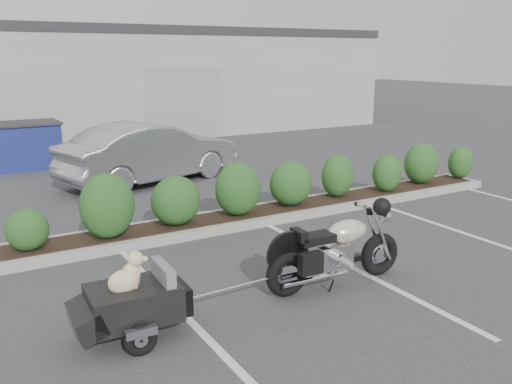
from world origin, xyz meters
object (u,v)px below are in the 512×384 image
motorcycle (337,251)px  pet_trailer (132,302)px  sedan (151,152)px  dumpster (24,145)px

motorcycle → pet_trailer: (-2.78, 0.02, -0.06)m
sedan → pet_trailer: bearing=143.1°
dumpster → motorcycle: bearing=-77.2°
motorcycle → dumpster: dumpster is taller
motorcycle → pet_trailer: size_ratio=1.25×
motorcycle → pet_trailer: 2.78m
motorcycle → sedan: bearing=92.7°
pet_trailer → dumpster: bearing=90.6°
motorcycle → dumpster: (-2.43, 10.41, 0.15)m
pet_trailer → sedan: bearing=71.2°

